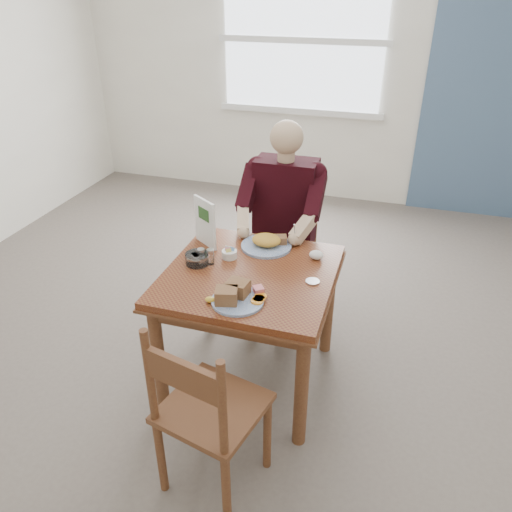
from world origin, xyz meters
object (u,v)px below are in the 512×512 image
(table, at_px, (250,289))
(far_plate, at_px, (267,243))
(near_plate, at_px, (236,295))
(chair_near, at_px, (207,413))
(diner, at_px, (283,210))
(chair_far, at_px, (285,249))

(table, xyz_separation_m, far_plate, (0.01, 0.30, 0.14))
(table, xyz_separation_m, near_plate, (0.02, -0.28, 0.14))
(near_plate, bearing_deg, table, 93.78)
(chair_near, distance_m, far_plate, 1.11)
(diner, bearing_deg, table, -90.00)
(table, relative_size, diner, 0.66)
(diner, relative_size, near_plate, 4.79)
(chair_near, bearing_deg, far_plate, 91.68)
(table, height_order, near_plate, near_plate)
(chair_far, xyz_separation_m, near_plate, (0.02, -1.08, 0.30))
(chair_near, xyz_separation_m, far_plate, (-0.03, 1.06, 0.30))
(table, bearing_deg, chair_near, -86.70)
(chair_near, bearing_deg, table, 93.30)
(chair_near, xyz_separation_m, diner, (-0.04, 1.47, 0.33))
(table, distance_m, chair_far, 0.81)
(table, bearing_deg, diner, 90.00)
(diner, bearing_deg, chair_near, -88.28)
(chair_far, distance_m, near_plate, 1.12)
(diner, height_order, near_plate, diner)
(far_plate, bearing_deg, chair_near, -88.32)
(diner, xyz_separation_m, far_plate, (0.01, -0.41, -0.03))
(far_plate, bearing_deg, diner, 91.81)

